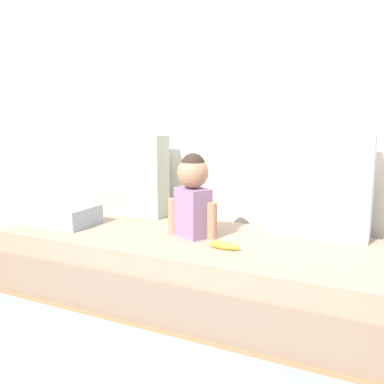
# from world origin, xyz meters

# --- Properties ---
(ground_plane) EXTENTS (12.00, 12.00, 0.00)m
(ground_plane) POSITION_xyz_m (0.00, 0.00, 0.00)
(ground_plane) COLOR #93704C
(back_wall) EXTENTS (5.44, 0.10, 2.28)m
(back_wall) POSITION_xyz_m (0.00, 0.54, 1.14)
(back_wall) COLOR white
(back_wall) RESTS_ON ground
(couch) EXTENTS (2.24, 0.83, 0.35)m
(couch) POSITION_xyz_m (0.00, 0.00, 0.17)
(couch) COLOR #826C5B
(couch) RESTS_ON ground
(throw_pillow_left) EXTENTS (0.51, 0.16, 0.53)m
(throw_pillow_left) POSITION_xyz_m (-0.62, 0.31, 0.62)
(throw_pillow_left) COLOR #99A393
(throw_pillow_left) RESTS_ON couch
(throw_pillow_right) EXTENTS (0.55, 0.16, 0.56)m
(throw_pillow_right) POSITION_xyz_m (0.62, 0.31, 0.63)
(throw_pillow_right) COLOR #B2BCC6
(throw_pillow_right) RESTS_ON couch
(toddler) EXTENTS (0.30, 0.20, 0.46)m
(toddler) POSITION_xyz_m (-0.00, 0.01, 0.60)
(toddler) COLOR gray
(toddler) RESTS_ON couch
(banana) EXTENTS (0.17, 0.04, 0.04)m
(banana) POSITION_xyz_m (0.25, -0.14, 0.37)
(banana) COLOR yellow
(banana) RESTS_ON couch
(folded_blanket) EXTENTS (0.40, 0.28, 0.12)m
(folded_blanket) POSITION_xyz_m (-0.84, -0.10, 0.41)
(folded_blanket) COLOR #8E9EB2
(folded_blanket) RESTS_ON couch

